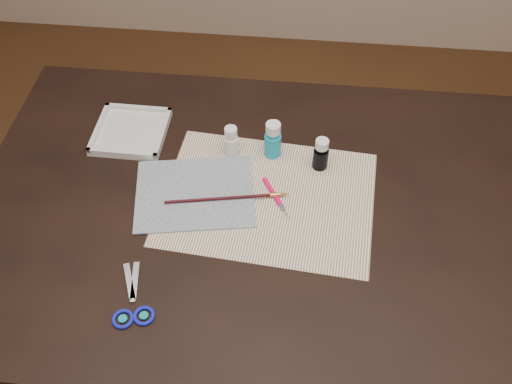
# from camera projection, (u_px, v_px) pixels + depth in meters

# --- Properties ---
(ground) EXTENTS (3.50, 3.50, 0.02)m
(ground) POSITION_uv_depth(u_px,v_px,m) (256.00, 353.00, 1.86)
(ground) COLOR #422614
(ground) RESTS_ON ground
(table) EXTENTS (1.30, 0.90, 0.75)m
(table) POSITION_uv_depth(u_px,v_px,m) (256.00, 292.00, 1.57)
(table) COLOR black
(table) RESTS_ON ground
(paper) EXTENTS (0.50, 0.40, 0.00)m
(paper) POSITION_uv_depth(u_px,v_px,m) (268.00, 198.00, 1.30)
(paper) COLOR white
(paper) RESTS_ON table
(canvas) EXTENTS (0.30, 0.26, 0.00)m
(canvas) POSITION_uv_depth(u_px,v_px,m) (195.00, 193.00, 1.30)
(canvas) COLOR #122741
(canvas) RESTS_ON paper
(paint_bottle_white) EXTENTS (0.04, 0.04, 0.08)m
(paint_bottle_white) POSITION_uv_depth(u_px,v_px,m) (231.00, 141.00, 1.36)
(paint_bottle_white) COLOR white
(paint_bottle_white) RESTS_ON table
(paint_bottle_cyan) EXTENTS (0.04, 0.04, 0.10)m
(paint_bottle_cyan) POSITION_uv_depth(u_px,v_px,m) (273.00, 140.00, 1.35)
(paint_bottle_cyan) COLOR #189DC8
(paint_bottle_cyan) RESTS_ON table
(paint_bottle_navy) EXTENTS (0.04, 0.04, 0.09)m
(paint_bottle_navy) POSITION_uv_depth(u_px,v_px,m) (321.00, 154.00, 1.33)
(paint_bottle_navy) COLOR black
(paint_bottle_navy) RESTS_ON table
(paintbrush) EXTENTS (0.28, 0.06, 0.01)m
(paintbrush) POSITION_uv_depth(u_px,v_px,m) (228.00, 198.00, 1.29)
(paintbrush) COLOR black
(paintbrush) RESTS_ON canvas
(craft_knife) EXTENTS (0.08, 0.12, 0.01)m
(craft_knife) POSITION_uv_depth(u_px,v_px,m) (276.00, 198.00, 1.29)
(craft_knife) COLOR #FF0960
(craft_knife) RESTS_ON paper
(scissors) EXTENTS (0.14, 0.19, 0.01)m
(scissors) POSITION_uv_depth(u_px,v_px,m) (129.00, 295.00, 1.13)
(scissors) COLOR silver
(scissors) RESTS_ON table
(palette_tray) EXTENTS (0.18, 0.18, 0.02)m
(palette_tray) POSITION_uv_depth(u_px,v_px,m) (131.00, 131.00, 1.43)
(palette_tray) COLOR silver
(palette_tray) RESTS_ON table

